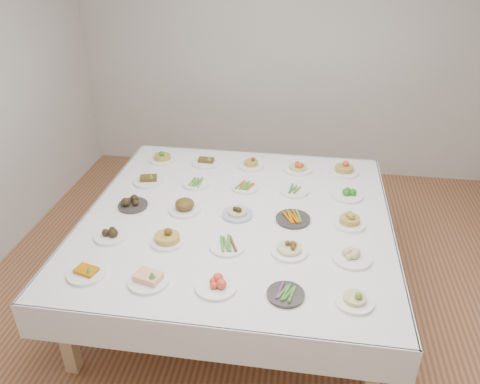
# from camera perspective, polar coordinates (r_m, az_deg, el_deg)

# --- Properties ---
(room_envelope) EXTENTS (5.02, 5.02, 2.81)m
(room_envelope) POSITION_cam_1_polar(r_m,az_deg,el_deg) (3.15, 3.60, 12.71)
(room_envelope) COLOR #A16643
(room_envelope) RESTS_ON ground
(display_table) EXTENTS (2.41, 2.41, 0.75)m
(display_table) POSITION_cam_1_polar(r_m,az_deg,el_deg) (3.75, -0.35, -3.67)
(display_table) COLOR white
(display_table) RESTS_ON ground
(dish_0) EXTENTS (0.25, 0.25, 0.11)m
(dish_0) POSITION_cam_1_polar(r_m,az_deg,el_deg) (3.26, -18.25, -8.97)
(dish_0) COLOR white
(dish_0) RESTS_ON display_table
(dish_1) EXTENTS (0.26, 0.26, 0.12)m
(dish_1) POSITION_cam_1_polar(r_m,az_deg,el_deg) (3.09, -11.16, -9.96)
(dish_1) COLOR white
(dish_1) RESTS_ON display_table
(dish_2) EXTENTS (0.26, 0.26, 0.10)m
(dish_2) POSITION_cam_1_polar(r_m,az_deg,el_deg) (3.00, -2.95, -10.99)
(dish_2) COLOR white
(dish_2) RESTS_ON display_table
(dish_3) EXTENTS (0.23, 0.23, 0.05)m
(dish_3) POSITION_cam_1_polar(r_m,az_deg,el_deg) (2.97, 5.60, -12.22)
(dish_3) COLOR #2F2C29
(dish_3) RESTS_ON display_table
(dish_4) EXTENTS (0.26, 0.26, 0.13)m
(dish_4) POSITION_cam_1_polar(r_m,az_deg,el_deg) (2.97, 13.89, -12.04)
(dish_4) COLOR white
(dish_4) RESTS_ON display_table
(dish_5) EXTENTS (0.24, 0.24, 0.10)m
(dish_5) POSITION_cam_1_polar(r_m,az_deg,el_deg) (3.57, -15.52, -4.75)
(dish_5) COLOR white
(dish_5) RESTS_ON display_table
(dish_6) EXTENTS (0.24, 0.24, 0.15)m
(dish_6) POSITION_cam_1_polar(r_m,az_deg,el_deg) (3.41, -8.90, -5.17)
(dish_6) COLOR white
(dish_6) RESTS_ON display_table
(dish_7) EXTENTS (0.28, 0.26, 0.06)m
(dish_7) POSITION_cam_1_polar(r_m,az_deg,el_deg) (3.35, -1.53, -6.38)
(dish_7) COLOR white
(dish_7) RESTS_ON display_table
(dish_8) EXTENTS (0.26, 0.26, 0.14)m
(dish_8) POSITION_cam_1_polar(r_m,az_deg,el_deg) (3.29, 6.06, -6.43)
(dish_8) COLOR white
(dish_8) RESTS_ON display_table
(dish_9) EXTENTS (0.27, 0.27, 0.10)m
(dish_9) POSITION_cam_1_polar(r_m,az_deg,el_deg) (3.32, 13.51, -7.40)
(dish_9) COLOR white
(dish_9) RESTS_ON display_table
(dish_10) EXTENTS (0.24, 0.24, 0.11)m
(dish_10) POSITION_cam_1_polar(r_m,az_deg,el_deg) (3.90, -12.97, -1.15)
(dish_10) COLOR #2F2C29
(dish_10) RESTS_ON display_table
(dish_11) EXTENTS (0.25, 0.25, 0.14)m
(dish_11) POSITION_cam_1_polar(r_m,az_deg,el_deg) (3.76, -6.77, -1.47)
(dish_11) COLOR white
(dish_11) RESTS_ON display_table
(dish_12) EXTENTS (0.24, 0.24, 0.12)m
(dish_12) POSITION_cam_1_polar(r_m,az_deg,el_deg) (3.68, -0.32, -2.16)
(dish_12) COLOR #4C66B2
(dish_12) RESTS_ON display_table
(dish_13) EXTENTS (0.28, 0.27, 0.06)m
(dish_13) POSITION_cam_1_polar(r_m,az_deg,el_deg) (3.66, 6.49, -3.11)
(dish_13) COLOR #2F2C29
(dish_13) RESTS_ON display_table
(dish_14) EXTENTS (0.25, 0.25, 0.14)m
(dish_14) POSITION_cam_1_polar(r_m,az_deg,el_deg) (3.66, 13.25, -3.10)
(dish_14) COLOR white
(dish_14) RESTS_ON display_table
(dish_15) EXTENTS (0.27, 0.27, 0.11)m
(dish_15) POSITION_cam_1_polar(r_m,az_deg,el_deg) (4.25, -11.09, 1.71)
(dish_15) COLOR white
(dish_15) RESTS_ON display_table
(dish_16) EXTENTS (0.23, 0.23, 0.05)m
(dish_16) POSITION_cam_1_polar(r_m,az_deg,el_deg) (4.15, -5.38, 1.09)
(dish_16) COLOR white
(dish_16) RESTS_ON display_table
(dish_17) EXTENTS (0.23, 0.23, 0.05)m
(dish_17) POSITION_cam_1_polar(r_m,az_deg,el_deg) (4.08, 0.64, 0.67)
(dish_17) COLOR white
(dish_17) RESTS_ON display_table
(dish_18) EXTENTS (0.25, 0.25, 0.05)m
(dish_18) POSITION_cam_1_polar(r_m,az_deg,el_deg) (4.05, 6.59, 0.22)
(dish_18) COLOR white
(dish_18) RESTS_ON display_table
(dish_19) EXTENTS (0.27, 0.27, 0.10)m
(dish_19) POSITION_cam_1_polar(r_m,az_deg,el_deg) (4.05, 12.96, -0.04)
(dish_19) COLOR white
(dish_19) RESTS_ON display_table
(dish_20) EXTENTS (0.24, 0.24, 0.13)m
(dish_20) POSITION_cam_1_polar(r_m,az_deg,el_deg) (4.61, -9.48, 4.41)
(dish_20) COLOR white
(dish_20) RESTS_ON display_table
(dish_21) EXTENTS (0.27, 0.27, 0.12)m
(dish_21) POSITION_cam_1_polar(r_m,az_deg,el_deg) (4.51, -4.17, 4.01)
(dish_21) COLOR white
(dish_21) RESTS_ON display_table
(dish_22) EXTENTS (0.24, 0.24, 0.13)m
(dish_22) POSITION_cam_1_polar(r_m,az_deg,el_deg) (4.43, 1.35, 3.69)
(dish_22) COLOR white
(dish_22) RESTS_ON display_table
(dish_23) EXTENTS (0.29, 0.29, 0.15)m
(dish_23) POSITION_cam_1_polar(r_m,az_deg,el_deg) (4.40, 7.11, 3.45)
(dish_23) COLOR white
(dish_23) RESTS_ON display_table
(dish_24) EXTENTS (0.27, 0.27, 0.16)m
(dish_24) POSITION_cam_1_polar(r_m,az_deg,el_deg) (4.42, 12.62, 3.11)
(dish_24) COLOR white
(dish_24) RESTS_ON display_table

